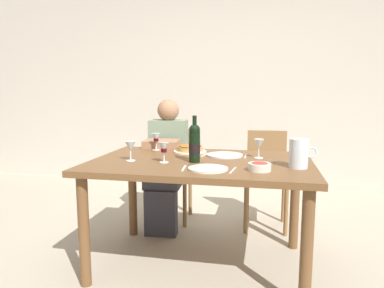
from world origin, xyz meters
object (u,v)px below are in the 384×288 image
at_px(dining_table, 201,173).
at_px(wine_glass_spare, 130,147).
at_px(baked_tart, 190,149).
at_px(wine_glass_right_diner, 164,148).
at_px(diner_left, 166,160).
at_px(dinner_plate_left_setting, 208,169).
at_px(water_pitcher, 299,155).
at_px(chair_left, 172,168).
at_px(salad_bowl, 260,166).
at_px(dinner_plate_right_setting, 225,155).
at_px(wine_glass_left_diner, 259,145).
at_px(chair_right, 266,172).
at_px(wine_bottle, 195,143).
at_px(wine_glass_centre, 156,138).

xyz_separation_m(dining_table, wine_glass_spare, (-0.47, -0.12, 0.19)).
distance_m(baked_tart, wine_glass_right_diner, 0.46).
xyz_separation_m(dining_table, diner_left, (-0.44, 0.68, -0.05)).
height_order(baked_tart, dinner_plate_left_setting, baked_tart).
height_order(water_pitcher, chair_left, water_pitcher).
xyz_separation_m(dining_table, wine_glass_right_diner, (-0.23, -0.13, 0.19)).
bearing_deg(salad_bowl, diner_left, 132.22).
bearing_deg(diner_left, dining_table, 119.67).
bearing_deg(diner_left, dinner_plate_right_setting, 137.55).
bearing_deg(baked_tart, wine_glass_left_diner, -16.28).
bearing_deg(dinner_plate_left_setting, wine_glass_right_diner, 154.17).
xyz_separation_m(dinner_plate_right_setting, chair_right, (0.31, 0.69, -0.27)).
height_order(water_pitcher, salad_bowl, water_pitcher).
bearing_deg(dinner_plate_right_setting, dinner_plate_left_setting, -95.53).
bearing_deg(water_pitcher, baked_tart, 150.67).
relative_size(wine_bottle, chair_right, 0.36).
xyz_separation_m(water_pitcher, chair_right, (-0.19, 1.02, -0.34)).
bearing_deg(dinner_plate_right_setting, chair_left, 130.05).
bearing_deg(water_pitcher, dining_table, 169.33).
relative_size(wine_glass_left_diner, chair_left, 0.16).
height_order(baked_tart, salad_bowl, baked_tart).
bearing_deg(dining_table, wine_glass_spare, -166.04).
distance_m(wine_glass_left_diner, dinner_plate_left_setting, 0.54).
bearing_deg(chair_left, baked_tart, 114.02).
height_order(salad_bowl, diner_left, diner_left).
height_order(dining_table, dinner_plate_left_setting, dinner_plate_left_setting).
bearing_deg(chair_left, wine_glass_right_diner, 98.86).
bearing_deg(wine_bottle, chair_left, 113.29).
distance_m(wine_glass_centre, dinner_plate_left_setting, 0.84).
bearing_deg(diner_left, chair_left, -90.58).
height_order(water_pitcher, wine_glass_centre, water_pitcher).
bearing_deg(wine_glass_right_diner, salad_bowl, -11.07).
bearing_deg(water_pitcher, wine_glass_left_diner, 131.25).
relative_size(wine_bottle, wine_glass_centre, 2.27).
height_order(wine_glass_centre, diner_left, diner_left).
relative_size(salad_bowl, chair_right, 0.16).
height_order(dinner_plate_right_setting, chair_right, chair_right).
relative_size(wine_glass_spare, dinner_plate_left_setting, 0.56).
distance_m(wine_glass_centre, dinner_plate_right_setting, 0.60).
relative_size(wine_bottle, diner_left, 0.27).
bearing_deg(wine_glass_spare, water_pitcher, -0.19).
distance_m(wine_glass_left_diner, chair_right, 0.82).
xyz_separation_m(wine_bottle, wine_glass_right_diner, (-0.20, -0.06, -0.03)).
xyz_separation_m(salad_bowl, dinner_plate_right_setting, (-0.26, 0.46, -0.02)).
xyz_separation_m(wine_glass_spare, dinner_plate_left_setting, (0.56, -0.17, -0.09)).
height_order(wine_bottle, water_pitcher, wine_bottle).
bearing_deg(wine_glass_left_diner, dinner_plate_left_setting, -123.25).
height_order(wine_glass_left_diner, dinner_plate_right_setting, wine_glass_left_diner).
relative_size(dining_table, baked_tart, 5.82).
bearing_deg(chair_right, dining_table, 62.67).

